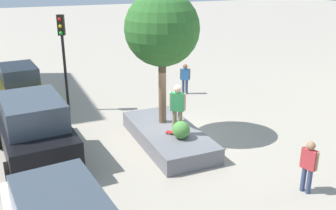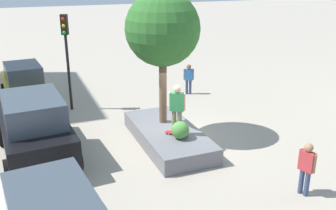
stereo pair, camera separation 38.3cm
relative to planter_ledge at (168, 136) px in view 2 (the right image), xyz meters
name	(u,v)px [view 2 (the right image)]	position (x,y,z in m)	size (l,w,h in m)	color
ground_plane	(173,139)	(0.29, -0.30, -0.29)	(120.00, 120.00, 0.00)	#9E9384
planter_ledge	(168,136)	(0.00, 0.00, 0.00)	(4.49, 2.01, 0.58)	slate
plaza_tree	(163,29)	(0.67, -0.07, 3.73)	(2.63, 2.63, 4.78)	brown
boxwood_shrub	(180,130)	(-0.93, -0.08, 0.59)	(0.61, 0.61, 0.61)	#4C8C3D
skateboard	(177,133)	(-0.62, -0.08, 0.35)	(0.68, 0.74, 0.07)	#A51E1E
skateboarder	(177,106)	(-0.62, -0.08, 1.35)	(0.43, 0.49, 1.72)	#847056
sedan_parked	(34,127)	(0.59, 4.47, 0.83)	(4.86, 2.50, 2.19)	black
taxi_cab	(24,83)	(6.72, 4.60, 0.67)	(4.18, 2.20, 1.88)	gold
traffic_light_corner	(66,46)	(4.95, 2.73, 2.61)	(0.37, 0.35, 4.22)	black
bystander_watching	(306,165)	(-4.50, -2.29, 0.62)	(0.51, 0.29, 1.57)	navy
pedestrian_crossing	(189,77)	(5.07, -3.14, 0.60)	(0.36, 0.47, 1.54)	navy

